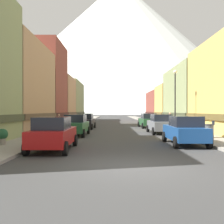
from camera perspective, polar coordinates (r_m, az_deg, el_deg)
ground_plane at (r=10.05m, az=4.10°, el=-11.81°), size 400.00×400.00×0.00m
sidewalk_left at (r=45.19m, az=-6.99°, el=-2.30°), size 2.50×100.00×0.15m
sidewalk_right at (r=45.38m, az=8.89°, el=-2.29°), size 2.50×100.00×0.15m
storefront_left_1 at (r=27.79m, az=-22.29°, el=4.60°), size 7.77×11.23×8.73m
storefront_left_2 at (r=37.61m, az=-17.32°, el=5.42°), size 9.08×8.33×11.32m
storefront_left_3 at (r=46.41m, az=-14.59°, el=2.36°), size 10.16×8.83×7.88m
storefront_left_4 at (r=57.37m, az=-10.39°, el=2.16°), size 7.53×13.70×8.29m
storefront_right_2 at (r=37.19m, az=19.05°, el=2.90°), size 8.07×13.06×7.92m
storefront_right_3 at (r=48.00m, az=15.43°, el=1.54°), size 9.32×8.03×6.58m
storefront_right_4 at (r=57.99m, az=12.24°, el=1.18°), size 8.34×12.36×6.27m
car_left_0 at (r=14.17m, az=-12.64°, el=-4.60°), size 2.07×4.40×1.78m
car_left_1 at (r=22.31m, az=-7.94°, el=-2.82°), size 2.18×4.45×1.78m
car_left_2 at (r=30.67m, az=-5.74°, el=-1.97°), size 2.18×4.45×1.78m
car_right_0 at (r=16.71m, az=15.70°, el=-3.86°), size 2.08×4.41×1.78m
car_right_1 at (r=24.51m, az=10.65°, el=-2.54°), size 2.12×4.43×1.78m
car_right_2 at (r=32.57m, az=8.02°, el=-1.84°), size 2.23×4.47×1.78m
parking_meter_near at (r=17.78m, az=21.35°, el=-3.26°), size 0.14×0.10×1.33m
trash_bin_right at (r=20.22m, az=20.50°, el=-3.88°), size 0.59×0.59×0.98m
potted_plant_0 at (r=16.31m, az=-22.77°, el=-4.72°), size 0.63×0.63×0.93m
potted_plant_1 at (r=24.62m, az=-14.79°, el=-3.37°), size 0.44×0.44×0.75m
pedestrian_0 at (r=27.92m, az=-11.42°, el=-2.24°), size 0.36×0.36×1.59m
pedestrian_1 at (r=31.98m, az=12.62°, el=-1.77°), size 0.36×0.36×1.75m
streetlamp_right at (r=25.68m, az=13.72°, el=4.47°), size 0.36×0.36×5.86m
mountain_backdrop at (r=277.92m, az=1.72°, el=14.07°), size 273.33×273.33×136.68m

